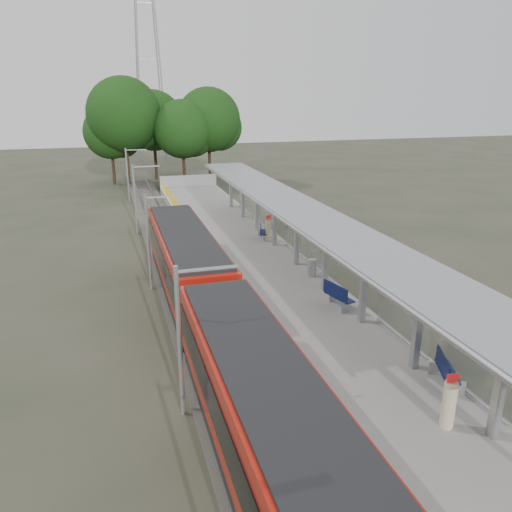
% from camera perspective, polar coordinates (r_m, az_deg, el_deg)
% --- Properties ---
extents(trackbed, '(3.00, 70.00, 0.24)m').
position_cam_1_polar(trackbed, '(29.83, -8.59, -2.44)').
color(trackbed, '#59544C').
rests_on(trackbed, ground).
extents(platform, '(6.00, 50.00, 1.00)m').
position_cam_1_polar(platform, '(30.56, -0.25, -0.96)').
color(platform, gray).
rests_on(platform, ground).
extents(tactile_strip, '(0.60, 50.00, 0.02)m').
position_cam_1_polar(tactile_strip, '(29.82, -4.97, -0.48)').
color(tactile_strip, gold).
rests_on(tactile_strip, platform).
extents(end_fence, '(6.00, 0.10, 1.20)m').
position_cam_1_polar(end_fence, '(54.03, -7.73, 8.53)').
color(end_fence, '#9EA0A5').
rests_on(end_fence, platform).
extents(train, '(2.74, 27.60, 3.62)m').
position_cam_1_polar(train, '(20.29, -4.92, -6.57)').
color(train, black).
rests_on(train, ground).
extents(canopy, '(3.27, 38.00, 3.66)m').
position_cam_1_polar(canopy, '(26.55, 5.38, 4.33)').
color(canopy, '#9EA0A5').
rests_on(canopy, platform).
extents(pylon, '(8.00, 4.00, 38.00)m').
position_cam_1_polar(pylon, '(81.47, -12.45, 23.78)').
color(pylon, '#9EA0A5').
rests_on(pylon, ground).
extents(tree_cluster, '(18.18, 12.62, 12.36)m').
position_cam_1_polar(tree_cluster, '(61.49, -11.34, 14.87)').
color(tree_cluster, '#382316').
rests_on(tree_cluster, ground).
extents(catenary_masts, '(2.08, 48.16, 5.40)m').
position_cam_1_polar(catenary_masts, '(27.85, -12.06, 1.92)').
color(catenary_masts, '#9EA0A5').
rests_on(catenary_masts, ground).
extents(bench_near, '(1.09, 1.69, 1.11)m').
position_cam_1_polar(bench_near, '(18.51, 20.81, -12.00)').
color(bench_near, '#101A53').
rests_on(bench_near, platform).
extents(bench_mid, '(0.91, 1.75, 1.15)m').
position_cam_1_polar(bench_mid, '(23.46, 9.29, -4.42)').
color(bench_mid, '#101A53').
rests_on(bench_mid, platform).
extents(bench_far, '(0.87, 1.54, 1.01)m').
position_cam_1_polar(bench_far, '(34.06, 0.72, 2.89)').
color(bench_far, '#101A53').
rests_on(bench_far, platform).
extents(info_pillar_near, '(0.40, 0.40, 1.79)m').
position_cam_1_polar(info_pillar_near, '(16.37, 21.18, -15.51)').
color(info_pillar_near, beige).
rests_on(info_pillar_near, platform).
extents(info_pillar_far, '(0.40, 0.40, 1.76)m').
position_cam_1_polar(info_pillar_far, '(33.49, 1.42, 3.02)').
color(info_pillar_far, beige).
rests_on(info_pillar_far, platform).
extents(litter_bin, '(0.51, 0.51, 0.96)m').
position_cam_1_polar(litter_bin, '(27.22, 6.43, -1.34)').
color(litter_bin, '#9EA0A5').
rests_on(litter_bin, platform).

